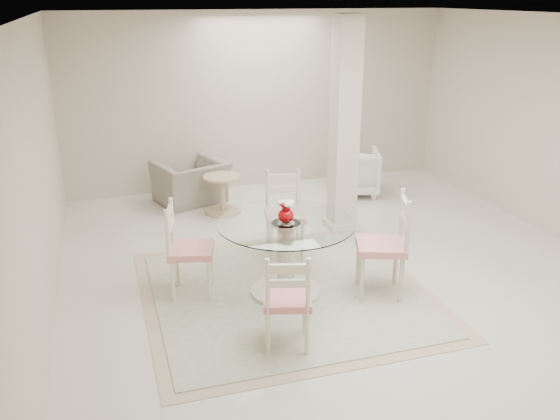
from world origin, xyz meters
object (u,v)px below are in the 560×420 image
object	(u,v)px
red_vase	(286,211)
dining_chair_south	(287,295)
dining_chair_east	(389,238)
dining_table	(286,258)
side_table	(223,196)
dining_chair_north	(284,208)
recliner_taupe	(191,182)
armchair_white	(353,171)
column	(344,127)
dining_chair_west	(184,243)

from	to	relation	value
red_vase	dining_chair_south	distance (m)	1.08
red_vase	dining_chair_east	bearing A→B (deg)	-17.31
dining_table	side_table	xyz separation A→B (m)	(-0.11, 2.56, -0.15)
dining_table	dining_chair_north	bearing A→B (deg)	73.39
dining_chair_east	side_table	xyz separation A→B (m)	(-1.09, 2.86, -0.37)
dining_chair_north	recliner_taupe	bearing A→B (deg)	119.06
dining_table	dining_chair_east	xyz separation A→B (m)	(0.98, -0.31, 0.22)
dining_chair_south	red_vase	bearing A→B (deg)	-90.91
armchair_white	side_table	world-z (taller)	armchair_white
armchair_white	side_table	xyz separation A→B (m)	(-2.11, -0.28, -0.09)
recliner_taupe	side_table	distance (m)	0.68
column	red_vase	bearing A→B (deg)	-129.39
column	red_vase	distance (m)	2.02
dining_chair_south	recliner_taupe	size ratio (longest dim) A/B	1.06
column	dining_table	distance (m)	2.18
dining_table	dining_chair_west	distance (m)	1.03
armchair_white	side_table	bearing A→B (deg)	26.05
dining_chair_south	side_table	world-z (taller)	dining_chair_south
dining_table	dining_chair_east	world-z (taller)	dining_chair_east
column	dining_chair_south	xyz separation A→B (m)	(-1.55, -2.49, -0.82)
column	dining_chair_east	size ratio (longest dim) A/B	2.28
column	dining_chair_south	world-z (taller)	column
column	side_table	size ratio (longest dim) A/B	4.96
dining_chair_east	dining_chair_west	xyz separation A→B (m)	(-1.96, 0.60, -0.05)
dining_table	red_vase	distance (m)	0.50
armchair_white	dining_chair_north	bearing A→B (deg)	65.89
dining_chair_west	recliner_taupe	size ratio (longest dim) A/B	1.14
recliner_taupe	dining_chair_north	bearing A→B (deg)	89.80
dining_chair_north	dining_chair_south	size ratio (longest dim) A/B	1.08
dining_table	red_vase	size ratio (longest dim) A/B	5.82
red_vase	armchair_white	distance (m)	3.52
dining_chair_north	recliner_taupe	size ratio (longest dim) A/B	1.15
side_table	dining_chair_west	bearing A→B (deg)	-110.94
dining_table	armchair_white	size ratio (longest dim) A/B	1.79
red_vase	dining_chair_north	bearing A→B (deg)	73.43
red_vase	column	bearing A→B (deg)	50.61
dining_chair_east	dining_chair_west	world-z (taller)	dining_chair_east
dining_table	side_table	size ratio (longest dim) A/B	2.51
armchair_white	recliner_taupe	bearing A→B (deg)	11.36
dining_chair_west	dining_chair_south	size ratio (longest dim) A/B	1.08
column	recliner_taupe	distance (m)	2.58
dining_chair_east	recliner_taupe	bearing A→B (deg)	-137.60
column	dining_chair_west	distance (m)	2.65
dining_chair_north	recliner_taupe	distance (m)	2.31
side_table	recliner_taupe	bearing A→B (deg)	120.62
red_vase	dining_chair_north	world-z (taller)	dining_chair_north
red_vase	recliner_taupe	size ratio (longest dim) A/B	0.25
dining_chair_north	side_table	size ratio (longest dim) A/B	2.01
dining_chair_south	recliner_taupe	distance (m)	4.12
red_vase	dining_chair_west	distance (m)	1.07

